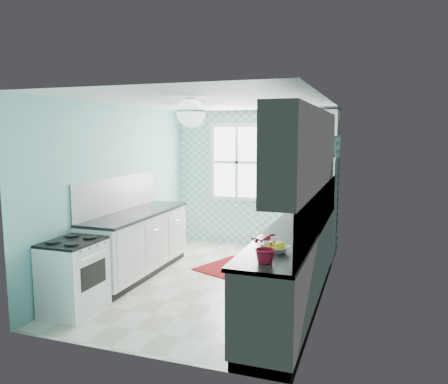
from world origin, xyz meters
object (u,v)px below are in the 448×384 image
(ceiling_light, at_px, (191,113))
(fruit_bowl, at_px, (276,249))
(fridge, at_px, (313,206))
(microwave, at_px, (314,147))
(stove, at_px, (74,275))
(sink, at_px, (308,215))
(potted_plant, at_px, (267,247))

(ceiling_light, distance_m, fruit_bowl, 1.96)
(fridge, xyz_separation_m, microwave, (0.00, 0.00, 1.01))
(ceiling_light, relative_size, stove, 0.42)
(fridge, height_order, sink, fridge)
(microwave, bearing_deg, fruit_bowl, 90.34)
(potted_plant, bearing_deg, microwave, 91.38)
(stove, distance_m, sink, 3.24)
(ceiling_light, distance_m, stove, 2.35)
(ceiling_light, bearing_deg, sink, 49.33)
(sink, distance_m, microwave, 1.53)
(potted_plant, bearing_deg, stove, 170.35)
(stove, bearing_deg, fruit_bowl, -2.93)
(sink, height_order, fruit_bowl, sink)
(stove, relative_size, fruit_bowl, 3.21)
(sink, bearing_deg, stove, -141.70)
(fridge, relative_size, fruit_bowl, 6.53)
(stove, bearing_deg, ceiling_light, 28.78)
(fridge, relative_size, microwave, 2.98)
(fridge, distance_m, microwave, 1.01)
(fridge, distance_m, fruit_bowl, 3.37)
(ceiling_light, xyz_separation_m, fruit_bowl, (1.20, -0.75, -1.35))
(stove, height_order, fruit_bowl, fruit_bowl)
(stove, distance_m, potted_plant, 2.52)
(stove, xyz_separation_m, potted_plant, (2.40, -0.41, 0.65))
(sink, relative_size, potted_plant, 1.80)
(fridge, relative_size, stove, 2.03)
(ceiling_light, distance_m, microwave, 2.88)
(stove, bearing_deg, microwave, 53.13)
(sink, height_order, microwave, microwave)
(ceiling_light, relative_size, sink, 0.65)
(fridge, distance_m, potted_plant, 3.75)
(fruit_bowl, bearing_deg, ceiling_light, 147.95)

